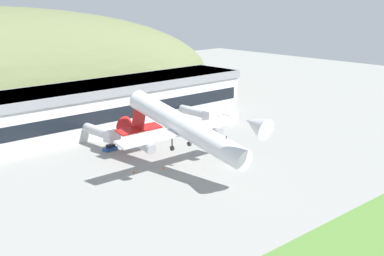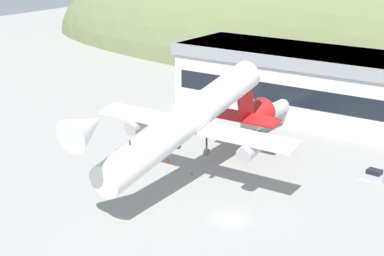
# 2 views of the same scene
# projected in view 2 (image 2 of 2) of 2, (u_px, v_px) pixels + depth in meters

# --- Properties ---
(ground_plane) EXTENTS (370.86, 370.86, 0.00)m
(ground_plane) POSITION_uv_depth(u_px,v_px,m) (231.00, 219.00, 85.50)
(ground_plane) COLOR gray
(hill_backdrop) EXTENTS (237.37, 84.74, 69.52)m
(hill_backdrop) POSITION_uv_depth(u_px,v_px,m) (368.00, 59.00, 186.46)
(hill_backdrop) COLOR #667047
(hill_backdrop) RESTS_ON ground_plane
(jetway_0) EXTENTS (3.38, 13.37, 5.43)m
(jetway_0) POSITION_uv_depth(u_px,v_px,m) (265.00, 114.00, 118.67)
(jetway_0) COLOR silver
(jetway_0) RESTS_ON ground_plane
(cargo_airplane) EXTENTS (33.83, 46.99, 14.26)m
(cargo_airplane) POSITION_uv_depth(u_px,v_px,m) (189.00, 121.00, 93.33)
(cargo_airplane) COLOR silver
(service_car_0) EXTENTS (3.80, 1.81, 1.57)m
(service_car_0) POSITION_uv_depth(u_px,v_px,m) (254.00, 136.00, 116.96)
(service_car_0) COLOR #264C99
(service_car_0) RESTS_ON ground_plane
(service_car_1) EXTENTS (4.08, 2.24, 1.56)m
(service_car_1) POSITION_uv_depth(u_px,v_px,m) (373.00, 175.00, 98.89)
(service_car_1) COLOR #999EA3
(service_car_1) RESTS_ON ground_plane
(traffic_cone_0) EXTENTS (0.52, 0.52, 0.58)m
(traffic_cone_0) POSITION_uv_depth(u_px,v_px,m) (168.00, 159.00, 106.45)
(traffic_cone_0) COLOR orange
(traffic_cone_0) RESTS_ON ground_plane
(traffic_cone_1) EXTENTS (0.52, 0.52, 0.58)m
(traffic_cone_1) POSITION_uv_depth(u_px,v_px,m) (192.00, 173.00, 100.79)
(traffic_cone_1) COLOR orange
(traffic_cone_1) RESTS_ON ground_plane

